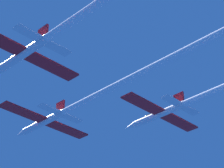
{
  "coord_description": "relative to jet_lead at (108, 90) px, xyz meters",
  "views": [
    {
      "loc": [
        -40.95,
        -55.79,
        -34.34
      ],
      "look_at": [
        -0.25,
        -15.57,
        0.17
      ],
      "focal_mm": 74.67,
      "sensor_mm": 36.0,
      "label": 1
    }
  ],
  "objects": [
    {
      "name": "jet_lead",
      "position": [
        0.0,
        0.0,
        0.0
      ],
      "size": [
        16.99,
        53.47,
        2.81
      ],
      "color": "white"
    }
  ]
}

